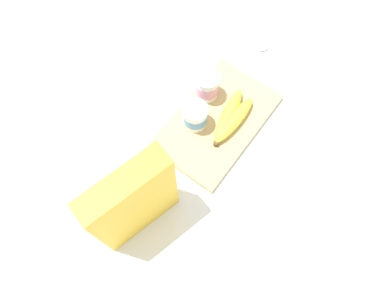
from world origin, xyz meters
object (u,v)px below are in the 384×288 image
cereal_box (133,203)px  banana_bunch (231,118)px  yogurt_cup_front (195,116)px  yogurt_cup_back (207,86)px  cutting_board (217,121)px  spoon (258,52)px

cereal_box → banana_bunch: size_ratio=1.63×
yogurt_cup_front → yogurt_cup_back: (0.09, 0.03, 0.00)m
cutting_board → banana_bunch: banana_bunch is taller
cereal_box → spoon: 0.62m
banana_bunch → yogurt_cup_front: bearing=129.9°
cereal_box → spoon: bearing=-161.6°
cereal_box → yogurt_cup_front: cereal_box is taller
banana_bunch → spoon: 0.26m
cereal_box → banana_bunch: (0.35, -0.03, -0.11)m
yogurt_cup_back → banana_bunch: (-0.03, -0.10, -0.02)m
cutting_board → banana_bunch: 0.05m
cutting_board → banana_bunch: bearing=-57.1°
yogurt_cup_back → spoon: size_ratio=0.65×
banana_bunch → spoon: banana_bunch is taller
yogurt_cup_front → banana_bunch: 0.10m
cutting_board → cereal_box: size_ratio=1.19×
cereal_box → yogurt_cup_front: bearing=-156.5°
cutting_board → yogurt_cup_back: 0.10m
cereal_box → yogurt_cup_back: size_ratio=3.42×
cutting_board → cereal_box: bearing=-179.8°
cutting_board → yogurt_cup_back: yogurt_cup_back is taller
cutting_board → spoon: 0.27m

